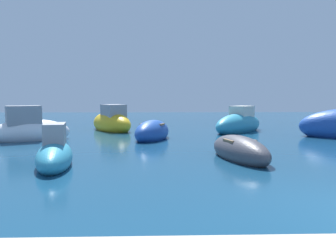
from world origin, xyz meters
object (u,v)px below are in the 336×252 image
object	(u,v)px
moored_boat_5	(152,132)
moored_boat_6	(112,122)
moored_boat_8	(55,154)
moored_boat_1	(30,130)
moored_boat_2	(239,124)
moored_boat_0	(239,151)

from	to	relation	value
moored_boat_5	moored_boat_6	distance (m)	5.14
moored_boat_8	moored_boat_6	bearing A→B (deg)	167.16
moored_boat_1	moored_boat_5	world-z (taller)	moored_boat_1
moored_boat_2	moored_boat_5	world-z (taller)	moored_boat_2
moored_boat_5	moored_boat_8	bearing A→B (deg)	-5.95
moored_boat_2	moored_boat_5	xyz separation A→B (m)	(-5.03, -3.57, -0.11)
moored_boat_0	moored_boat_1	world-z (taller)	moored_boat_1
moored_boat_1	moored_boat_8	size ratio (longest dim) A/B	1.12
moored_boat_6	moored_boat_8	bearing A→B (deg)	148.63
moored_boat_0	moored_boat_6	world-z (taller)	moored_boat_6
moored_boat_8	moored_boat_1	bearing A→B (deg)	-165.67
moored_boat_1	moored_boat_2	distance (m)	11.39
moored_boat_1	moored_boat_2	bearing A→B (deg)	-8.86
moored_boat_6	moored_boat_1	bearing A→B (deg)	115.65
moored_boat_1	moored_boat_8	distance (m)	6.75
moored_boat_1	moored_boat_6	distance (m)	5.66
moored_boat_5	moored_boat_6	bearing A→B (deg)	-132.57
moored_boat_0	moored_boat_6	distance (m)	11.30
moored_boat_2	moored_boat_5	size ratio (longest dim) A/B	1.38
moored_boat_5	moored_boat_0	bearing A→B (deg)	46.22
moored_boat_8	moored_boat_0	bearing A→B (deg)	87.08
moored_boat_2	moored_boat_6	size ratio (longest dim) A/B	1.04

